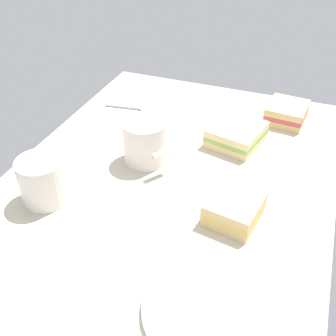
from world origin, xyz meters
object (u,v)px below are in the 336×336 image
plate_of_food (213,309)px  coffee_mug_black (43,180)px  spoon (136,108)px  coffee_mug_milky (145,141)px  sandwich_extra (234,209)px  sandwich_main (286,113)px  sandwich_side (236,134)px

plate_of_food → coffee_mug_black: bearing=-108.7°
plate_of_food → spoon: plate_of_food is taller
spoon → coffee_mug_milky: bearing=29.5°
sandwich_extra → spoon: size_ratio=0.83×
coffee_mug_black → sandwich_main: bearing=140.4°
plate_of_food → sandwich_main: size_ratio=1.89×
sandwich_main → sandwich_side: same height
coffee_mug_milky → spoon: 23.14cm
spoon → sandwich_side: bearing=77.3°
coffee_mug_black → sandwich_extra: size_ratio=1.01×
coffee_mug_black → sandwich_main: 59.69cm
plate_of_food → sandwich_extra: (-19.63, -1.87, 1.60)cm
coffee_mug_black → sandwich_main: (-45.94, 38.03, -2.36)cm
sandwich_extra → sandwich_main: bearing=174.3°
coffee_mug_black → sandwich_side: coffee_mug_black is taller
plate_of_food → coffee_mug_black: 38.26cm
coffee_mug_milky → sandwich_extra: 24.41cm
sandwich_side → sandwich_extra: bearing=12.4°
plate_of_food → coffee_mug_milky: bearing=-142.2°
coffee_mug_black → spoon: coffee_mug_black is taller
plate_of_food → coffee_mug_milky: 38.73cm
plate_of_food → sandwich_extra: bearing=-174.6°
plate_of_food → sandwich_side: bearing=-170.7°
sandwich_side → coffee_mug_black: bearing=-42.2°
sandwich_extra → sandwich_side: bearing=-167.6°
plate_of_food → sandwich_side: size_ratio=1.47×
coffee_mug_milky → sandwich_extra: size_ratio=1.04×
coffee_mug_black → sandwich_side: bearing=137.8°
plate_of_food → sandwich_extra: 19.79cm
coffee_mug_black → spoon: bearing=178.1°
coffee_mug_milky → sandwich_main: coffee_mug_milky is taller
sandwich_main → sandwich_extra: same height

